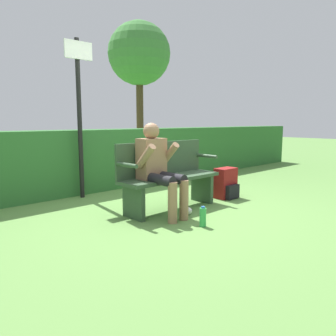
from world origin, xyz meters
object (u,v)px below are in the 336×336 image
park_bench (168,175)px  water_bottle (203,217)px  signpost (79,107)px  backpack (226,184)px  tree (139,55)px  person_seated (158,165)px

park_bench → water_bottle: (-0.24, -0.84, -0.35)m
water_bottle → signpost: (-0.29, 2.24, 1.29)m
backpack → tree: 7.02m
park_bench → signpost: signpost is taller
person_seated → backpack: bearing=-0.4°
park_bench → signpost: (-0.53, 1.40, 0.93)m
park_bench → tree: 7.29m
person_seated → tree: 7.51m
signpost → tree: tree is taller
park_bench → person_seated: size_ratio=1.29×
backpack → park_bench: bearing=171.7°
tree → park_bench: bearing=-124.9°
park_bench → water_bottle: park_bench is taller
park_bench → backpack: size_ratio=3.21×
signpost → tree: size_ratio=0.55×
backpack → water_bottle: backpack is taller
water_bottle → tree: size_ratio=0.05×
park_bench → signpost: 1.76m
backpack → water_bottle: 1.50m
water_bottle → backpack: bearing=27.1°
backpack → water_bottle: bearing=-152.9°
backpack → signpost: size_ratio=0.19×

